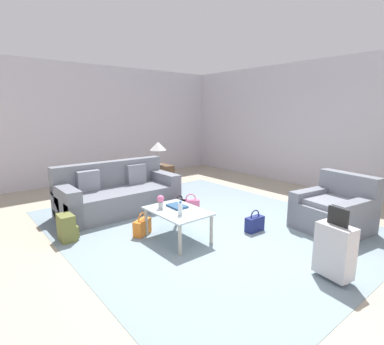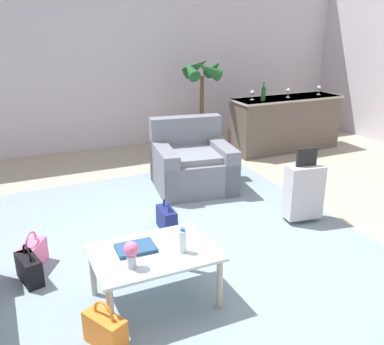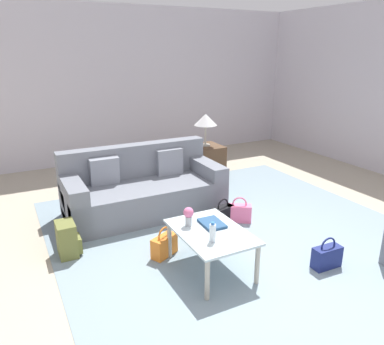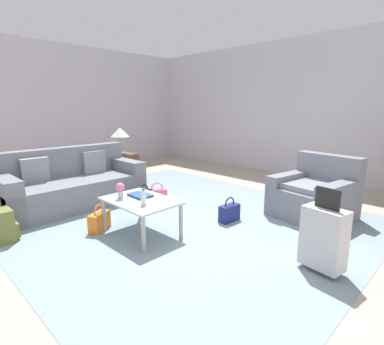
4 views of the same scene
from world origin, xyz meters
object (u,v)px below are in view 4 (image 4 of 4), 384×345
(couch, at_px, (71,186))
(suitcase_silver, at_px, (324,237))
(handbag_black, at_px, (144,198))
(side_table, at_px, (122,166))
(handbag_orange, at_px, (99,221))
(water_bottle, at_px, (144,197))
(handbag_navy, at_px, (229,212))
(handbag_pink, at_px, (157,196))
(armchair, at_px, (315,197))
(coffee_table_book, at_px, (140,195))
(flower_vase, at_px, (120,189))
(backpack_olive, at_px, (4,226))
(coffee_table, at_px, (141,204))
(table_lamp, at_px, (120,133))

(couch, distance_m, suitcase_silver, 3.89)
(couch, bearing_deg, handbag_black, 41.39)
(side_table, relative_size, handbag_black, 1.62)
(handbag_orange, bearing_deg, water_bottle, 18.29)
(handbag_black, height_order, handbag_navy, same)
(suitcase_silver, relative_size, handbag_pink, 2.37)
(handbag_black, xyz_separation_m, handbag_navy, (1.43, 0.42, 0.00))
(armchair, height_order, handbag_orange, armchair)
(handbag_navy, bearing_deg, handbag_pink, -172.13)
(coffee_table_book, bearing_deg, handbag_pink, 132.25)
(handbag_black, bearing_deg, couch, -138.61)
(flower_vase, height_order, backpack_olive, flower_vase)
(flower_vase, distance_m, side_table, 3.08)
(flower_vase, relative_size, handbag_black, 0.57)
(coffee_table, height_order, water_bottle, water_bottle)
(side_table, height_order, handbag_navy, side_table)
(side_table, xyz_separation_m, handbag_orange, (2.32, -1.83, -0.15))
(couch, xyz_separation_m, handbag_navy, (2.34, 1.22, -0.18))
(coffee_table, xyz_separation_m, backpack_olive, (-1.00, -1.29, -0.20))
(suitcase_silver, bearing_deg, water_bottle, -156.04)
(handbag_black, bearing_deg, backpack_olive, -93.14)
(coffee_table, distance_m, side_table, 3.18)
(handbag_navy, xyz_separation_m, backpack_olive, (-1.54, -2.41, 0.06))
(handbag_navy, distance_m, backpack_olive, 2.86)
(handbag_orange, bearing_deg, handbag_black, 111.60)
(coffee_table_book, xyz_separation_m, backpack_olive, (-0.88, -1.37, -0.28))
(handbag_pink, bearing_deg, handbag_black, -102.75)
(backpack_olive, bearing_deg, side_table, 122.83)
(couch, height_order, handbag_pink, couch)
(couch, height_order, coffee_table_book, couch)
(water_bottle, xyz_separation_m, coffee_table_book, (-0.32, 0.18, -0.08))
(armchair, xyz_separation_m, suitcase_silver, (0.69, -1.47, 0.06))
(water_bottle, bearing_deg, table_lamp, 151.93)
(handbag_orange, bearing_deg, flower_vase, 33.74)
(suitcase_silver, xyz_separation_m, handbag_pink, (-2.84, 0.23, -0.23))
(table_lamp, bearing_deg, water_bottle, -28.07)
(water_bottle, relative_size, flower_vase, 1.00)
(side_table, relative_size, handbag_orange, 1.62)
(armchair, relative_size, handbag_orange, 3.10)
(couch, relative_size, armchair, 1.98)
(suitcase_silver, distance_m, handbag_orange, 2.70)
(suitcase_silver, bearing_deg, flower_vase, -159.05)
(armchair, bearing_deg, handbag_black, -146.26)
(couch, relative_size, table_lamp, 3.75)
(backpack_olive, bearing_deg, water_bottle, 44.75)
(table_lamp, relative_size, handbag_black, 1.63)
(side_table, distance_m, suitcase_silver, 4.87)
(flower_vase, distance_m, suitcase_silver, 2.39)
(flower_vase, distance_m, table_lamp, 3.10)
(handbag_navy, relative_size, backpack_olive, 0.89)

